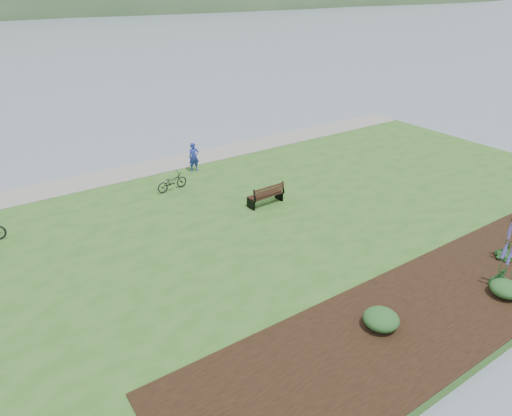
{
  "coord_description": "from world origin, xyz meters",
  "views": [
    {
      "loc": [
        -10.89,
        -16.27,
        9.77
      ],
      "look_at": [
        -1.3,
        -2.13,
        1.3
      ],
      "focal_mm": 32.0,
      "sensor_mm": 36.0,
      "label": 1
    }
  ],
  "objects": [
    {
      "name": "person",
      "position": [
        -0.47,
        5.15,
        1.34
      ],
      "size": [
        0.73,
        0.55,
        1.88
      ],
      "primitive_type": "imported",
      "rotation": [
        0.0,
        0.0,
        -0.12
      ],
      "color": "#21309A",
      "rests_on": "lawn"
    },
    {
      "name": "garden_bed",
      "position": [
        3.0,
        -9.8,
        0.42
      ],
      "size": [
        24.0,
        4.4,
        0.04
      ],
      "primitive_type": "cube",
      "color": "black",
      "rests_on": "lawn"
    },
    {
      "name": "lawn",
      "position": [
        0.0,
        -2.0,
        0.2
      ],
      "size": [
        34.0,
        20.0,
        0.4
      ],
      "primitive_type": "cube",
      "color": "#2D5E21",
      "rests_on": "ground"
    },
    {
      "name": "far_hillside",
      "position": [
        20.0,
        170.0,
        0.0
      ],
      "size": [
        580.0,
        80.0,
        38.0
      ],
      "primitive_type": null,
      "color": "#30522E",
      "rests_on": "ground"
    },
    {
      "name": "shrub_1",
      "position": [
        2.86,
        -10.72,
        0.69
      ],
      "size": [
        1.0,
        1.0,
        0.5
      ],
      "primitive_type": "ellipsoid",
      "color": "#1E4C21",
      "rests_on": "garden_bed"
    },
    {
      "name": "echium_1",
      "position": [
        5.05,
        -9.47,
        1.16
      ],
      "size": [
        0.62,
        0.62,
        1.82
      ],
      "color": "#143918",
      "rests_on": "garden_bed"
    },
    {
      "name": "park_bench",
      "position": [
        0.33,
        -0.62,
        0.93
      ],
      "size": [
        1.74,
        0.76,
        1.06
      ],
      "rotation": [
        0.0,
        0.0,
        0.04
      ],
      "color": "black",
      "rests_on": "lawn"
    },
    {
      "name": "bicycle_a",
      "position": [
        -2.6,
        3.44,
        0.84
      ],
      "size": [
        0.82,
        1.75,
        0.88
      ],
      "primitive_type": "imported",
      "rotation": [
        0.0,
        0.0,
        1.72
      ],
      "color": "black",
      "rests_on": "lawn"
    },
    {
      "name": "echium_0",
      "position": [
        3.19,
        -10.35,
        1.26
      ],
      "size": [
        0.62,
        0.62,
        1.94
      ],
      "color": "#143918",
      "rests_on": "garden_bed"
    },
    {
      "name": "shrub_0",
      "position": [
        -1.74,
        -9.47,
        0.71
      ],
      "size": [
        1.08,
        1.08,
        0.54
      ],
      "primitive_type": "ellipsoid",
      "color": "#1E4C21",
      "rests_on": "garden_bed"
    },
    {
      "name": "ground",
      "position": [
        0.0,
        0.0,
        0.0
      ],
      "size": [
        600.0,
        600.0,
        0.0
      ],
      "primitive_type": "plane",
      "color": "slate",
      "rests_on": "ground"
    },
    {
      "name": "shoreline_path",
      "position": [
        0.0,
        6.9,
        0.42
      ],
      "size": [
        34.0,
        2.2,
        0.03
      ],
      "primitive_type": "cube",
      "color": "gray",
      "rests_on": "lawn"
    }
  ]
}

